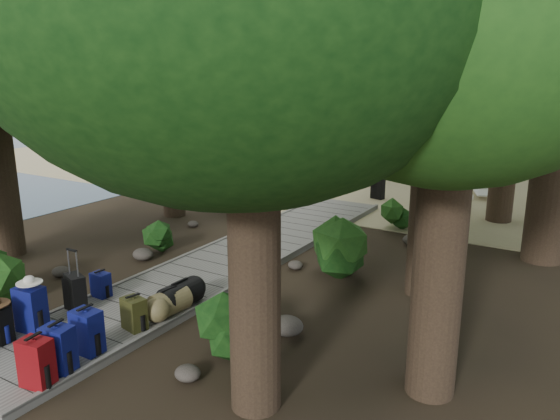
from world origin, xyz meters
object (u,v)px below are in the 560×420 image
Objects in this scene: lone_suitcase_on_sand at (378,189)px; backpack_right_b at (58,347)px; backpack_right_d at (134,312)px; duffel_right_black at (180,295)px; suitcase_on_boardwalk at (76,293)px; kayak at (316,175)px; backpack_right_c at (87,329)px; duffel_right_khaki at (170,302)px; backpack_left_d at (101,283)px; sun_lounger at (484,189)px; backpack_right_a at (36,360)px; backpack_left_c at (31,307)px.

backpack_right_b is at bearing -74.56° from lone_suitcase_on_sand.
duffel_right_black is at bearing 96.51° from backpack_right_d.
duffel_right_black is at bearing 55.54° from suitcase_on_boardwalk.
kayak is (-3.45, 14.05, -0.31)m from backpack_right_b.
kayak is at bearing 118.74° from suitcase_on_boardwalk.
backpack_right_c is at bearing 90.40° from backpack_right_b.
backpack_right_d is 0.87× the size of duffel_right_khaki.
backpack_right_b is 1.94m from suitcase_on_boardwalk.
duffel_right_khaki is at bearing 84.15° from backpack_right_c.
duffel_right_khaki is (1.57, 0.08, -0.03)m from backpack_left_d.
lone_suitcase_on_sand reaches higher than kayak.
backpack_right_c is at bearing -74.98° from lone_suitcase_on_sand.
duffel_right_khaki is (0.05, 2.11, -0.15)m from backpack_right_b.
backpack_right_a is at bearing -119.95° from sun_lounger.
duffel_right_khaki is 1.00× the size of lone_suitcase_on_sand.
backpack_left_d is 12.86m from sun_lounger.
backpack_left_c is 1.12× the size of backpack_right_c.
backpack_right_b reaches higher than kayak.
backpack_right_c is at bearing -79.60° from backpack_right_d.
backpack_left_c is 0.26× the size of kayak.
backpack_right_c is 1.86m from duffel_right_black.
suitcase_on_boardwalk is 1.00× the size of lone_suitcase_on_sand.
duffel_right_khaki is 12.36m from sun_lounger.
sun_lounger is (2.72, 12.76, -0.10)m from backpack_right_d.
sun_lounger is (2.66, 14.19, -0.18)m from backpack_right_b.
backpack_right_d is at bearing 84.12° from backpack_right_a.
sun_lounger is (2.75, 13.64, -0.18)m from backpack_right_c.
backpack_right_a is 1.09× the size of duffel_right_khaki.
duffel_right_khaki is (1.45, 1.55, -0.18)m from backpack_left_c.
suitcase_on_boardwalk is 0.38× the size of sun_lounger.
sun_lounger is at bearing 79.69° from duffel_right_black.
backpack_right_c is at bearing -89.91° from duffel_right_khaki.
duffel_right_black is 12.17m from kayak.
backpack_right_d is (0.03, 0.88, -0.07)m from backpack_right_c.
backpack_left_c is 1.23× the size of lone_suitcase_on_sand.
duffel_right_khaki is (0.15, 1.56, -0.14)m from backpack_right_c.
sun_lounger is (4.05, 13.63, -0.22)m from backpack_left_c.
backpack_right_c is 1.25× the size of backpack_right_d.
lone_suitcase_on_sand is at bearing 90.38° from backpack_right_c.
suitcase_on_boardwalk is 10.90m from lone_suitcase_on_sand.
kayak is at bearing 94.28° from backpack_right_b.
kayak is (-1.94, 12.03, -0.19)m from backpack_left_d.
backpack_left_d is at bearing 117.28° from backpack_right_b.
suitcase_on_boardwalk is at bearing 119.52° from backpack_right_a.
suitcase_on_boardwalk reaches higher than duffel_right_black.
lone_suitcase_on_sand is (-0.24, 12.21, -0.14)m from backpack_right_b.
duffel_right_black is 9.82m from lone_suitcase_on_sand.
backpack_left_c is 11.72m from lone_suitcase_on_sand.
backpack_right_b is at bearing -85.86° from duffel_right_khaki.
backpack_right_a is (1.44, -0.93, -0.04)m from backpack_left_c.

